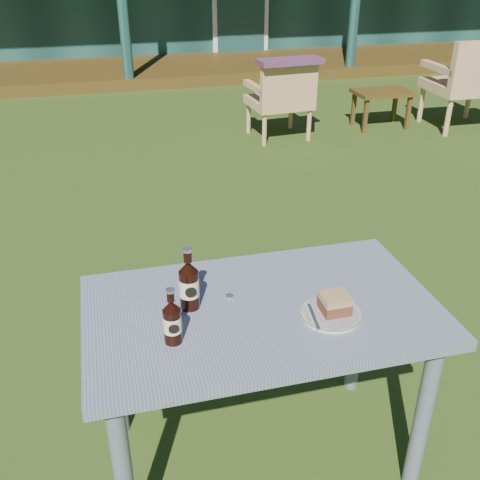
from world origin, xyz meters
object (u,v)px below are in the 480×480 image
object	(u,v)px
armchair_left	(282,96)
side_table	(382,96)
plate	(331,314)
armchair_right	(470,79)
cola_bottle_near	(189,284)
cafe_table	(261,330)
cake_slice	(335,303)
cola_bottle_far	(172,321)

from	to	relation	value
armchair_left	side_table	size ratio (longest dim) A/B	1.30
plate	armchair_right	xyz separation A→B (m)	(3.14, 3.79, -0.19)
cola_bottle_near	cafe_table	bearing A→B (deg)	-13.16
cafe_table	plate	xyz separation A→B (m)	(0.21, -0.11, 0.11)
plate	cake_slice	world-z (taller)	cake_slice
cake_slice	side_table	xyz separation A→B (m)	(2.30, 4.07, -0.42)
cola_bottle_far	side_table	distance (m)	4.99
armchair_left	side_table	bearing A→B (deg)	6.05
cafe_table	plate	world-z (taller)	plate
plate	side_table	world-z (taller)	plate
cafe_table	cake_slice	xyz separation A→B (m)	(0.22, -0.11, 0.15)
cafe_table	side_table	distance (m)	4.71
cafe_table	cake_slice	world-z (taller)	cake_slice
side_table	plate	bearing A→B (deg)	-119.58
cola_bottle_far	armchair_left	world-z (taller)	cola_bottle_far
cake_slice	cola_bottle_far	distance (m)	0.54
cake_slice	armchair_left	distance (m)	4.12
armchair_right	cafe_table	bearing A→B (deg)	-132.34
plate	armchair_right	world-z (taller)	armchair_right
plate	cola_bottle_far	size ratio (longest dim) A/B	1.06
cafe_table	cola_bottle_near	size ratio (longest dim) A/B	5.27
plate	armchair_left	xyz separation A→B (m)	(1.14, 3.95, -0.29)
side_table	cola_bottle_near	bearing A→B (deg)	-125.19
plate	armchair_left	bearing A→B (deg)	73.96
cafe_table	cake_slice	distance (m)	0.28
armchair_right	side_table	world-z (taller)	armchair_right
cola_bottle_near	side_table	world-z (taller)	cola_bottle_near
cafe_table	side_table	world-z (taller)	cafe_table
cola_bottle_near	armchair_right	size ratio (longest dim) A/B	0.24
armchair_right	side_table	xyz separation A→B (m)	(-0.83, 0.29, -0.19)
cafe_table	side_table	xyz separation A→B (m)	(2.52, 3.97, -0.28)
plate	cake_slice	bearing A→B (deg)	11.18
cafe_table	cake_slice	bearing A→B (deg)	-26.15
plate	cola_bottle_near	size ratio (longest dim) A/B	0.90
plate	cola_bottle_far	distance (m)	0.53
side_table	cake_slice	bearing A→B (deg)	-119.45
cola_bottle_near	cola_bottle_far	distance (m)	0.19
cola_bottle_far	armchair_right	distance (m)	5.28
cake_slice	armchair_right	world-z (taller)	armchair_right
cola_bottle_near	armchair_right	xyz separation A→B (m)	(3.59, 3.62, -0.28)
cafe_table	armchair_left	world-z (taller)	armchair_left
armchair_left	armchair_right	world-z (taller)	armchair_right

